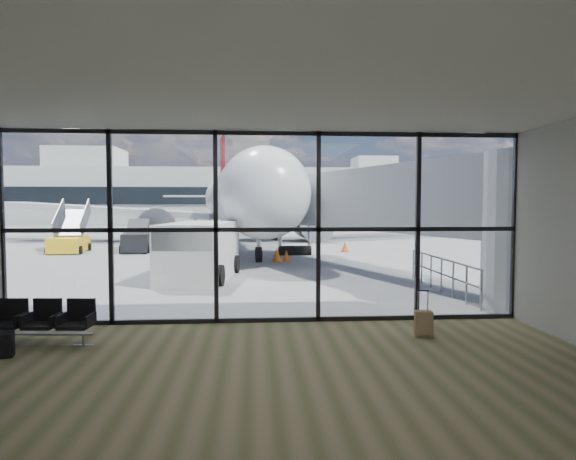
{
  "coord_description": "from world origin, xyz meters",
  "views": [
    {
      "loc": [
        -0.3,
        -11.26,
        2.79
      ],
      "look_at": [
        0.69,
        3.0,
        2.03
      ],
      "focal_mm": 30.0,
      "sensor_mm": 36.0,
      "label": 1
    }
  ],
  "objects": [
    {
      "name": "ground",
      "position": [
        0.0,
        40.0,
        0.0
      ],
      "size": [
        220.0,
        220.0,
        0.0
      ],
      "primitive_type": "plane",
      "color": "slate",
      "rests_on": "ground"
    },
    {
      "name": "tree_1",
      "position": [
        -39.0,
        72.0,
        5.25
      ],
      "size": [
        5.61,
        5.61,
        8.07
      ],
      "color": "#382619",
      "rests_on": "ground"
    },
    {
      "name": "backpack",
      "position": [
        -4.85,
        -2.33,
        0.23
      ],
      "size": [
        0.35,
        0.34,
        0.48
      ],
      "rotation": [
        0.0,
        0.0,
        0.21
      ],
      "color": "black",
      "rests_on": "ground"
    },
    {
      "name": "airliner",
      "position": [
        -1.94,
        27.52,
        3.22
      ],
      "size": [
        35.27,
        41.01,
        10.58
      ],
      "rotation": [
        0.0,
        0.0,
        0.12
      ],
      "color": "silver",
      "rests_on": "ground"
    },
    {
      "name": "seating_row",
      "position": [
        -4.5,
        -1.46,
        0.49
      ],
      "size": [
        2.01,
        0.7,
        0.89
      ],
      "rotation": [
        0.0,
        0.0,
        -0.08
      ],
      "color": "gray",
      "rests_on": "ground"
    },
    {
      "name": "mobile_stairs",
      "position": [
        -11.11,
        17.53,
        0.6
      ],
      "size": [
        2.16,
        3.69,
        2.49
      ],
      "rotation": [
        0.0,
        0.0,
        0.1
      ],
      "color": "gold",
      "rests_on": "ground"
    },
    {
      "name": "suitcase",
      "position": [
        3.22,
        -1.54,
        0.3
      ],
      "size": [
        0.39,
        0.31,
        0.98
      ],
      "rotation": [
        0.0,
        0.0,
        -0.17
      ],
      "color": "olive",
      "rests_on": "ground"
    },
    {
      "name": "far_terminal",
      "position": [
        -0.59,
        61.97,
        4.21
      ],
      "size": [
        80.0,
        12.2,
        11.0
      ],
      "color": "#B6B6B1",
      "rests_on": "ground"
    },
    {
      "name": "traffic_cone_c",
      "position": [
        5.0,
        16.61,
        0.31
      ],
      "size": [
        0.45,
        0.45,
        0.65
      ],
      "color": "#D0510A",
      "rests_on": "ground"
    },
    {
      "name": "traffic_cone_a",
      "position": [
        1.25,
        12.34,
        0.26
      ],
      "size": [
        0.38,
        0.38,
        0.55
      ],
      "color": "#FF630D",
      "rests_on": "ground"
    },
    {
      "name": "jet_bridge",
      "position": [
        4.9,
        7.07,
        2.76
      ],
      "size": [
        8.0,
        16.5,
        4.33
      ],
      "color": "#A8ABAD",
      "rests_on": "ground"
    },
    {
      "name": "glass_curtain_wall",
      "position": [
        0.0,
        0.0,
        2.25
      ],
      "size": [
        12.1,
        0.12,
        4.5
      ],
      "color": "white",
      "rests_on": "ground"
    },
    {
      "name": "lounge_shell",
      "position": [
        0.0,
        -4.8,
        2.65
      ],
      "size": [
        12.02,
        8.01,
        4.51
      ],
      "color": "brown",
      "rests_on": "ground"
    },
    {
      "name": "tree_5",
      "position": [
        -15.0,
        72.0,
        5.88
      ],
      "size": [
        6.27,
        6.27,
        9.03
      ],
      "color": "#382619",
      "rests_on": "ground"
    },
    {
      "name": "belt_loader",
      "position": [
        -7.31,
        17.74,
        0.64
      ],
      "size": [
        2.06,
        4.28,
        1.89
      ],
      "rotation": [
        0.0,
        0.0,
        0.16
      ],
      "color": "black",
      "rests_on": "ground"
    },
    {
      "name": "tree_2",
      "position": [
        -33.0,
        72.0,
        5.88
      ],
      "size": [
        6.27,
        6.27,
        9.03
      ],
      "color": "#382619",
      "rests_on": "ground"
    },
    {
      "name": "service_van",
      "position": [
        -2.36,
        6.73,
        1.08
      ],
      "size": [
        2.87,
        5.09,
        2.11
      ],
      "rotation": [
        0.0,
        0.0,
        -0.13
      ],
      "color": "silver",
      "rests_on": "ground"
    },
    {
      "name": "tree_4",
      "position": [
        -21.0,
        72.0,
        5.25
      ],
      "size": [
        5.61,
        5.61,
        8.07
      ],
      "color": "#382619",
      "rests_on": "ground"
    },
    {
      "name": "traffic_cone_b",
      "position": [
        0.77,
        12.07,
        0.33
      ],
      "size": [
        0.48,
        0.48,
        0.69
      ],
      "color": "orange",
      "rests_on": "ground"
    },
    {
      "name": "apron_railing",
      "position": [
        5.6,
        3.5,
        0.72
      ],
      "size": [
        0.06,
        5.46,
        1.11
      ],
      "color": "gray",
      "rests_on": "ground"
    },
    {
      "name": "tree_3",
      "position": [
        -27.0,
        72.0,
        4.63
      ],
      "size": [
        4.95,
        4.95,
        7.12
      ],
      "color": "#382619",
      "rests_on": "ground"
    }
  ]
}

